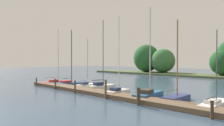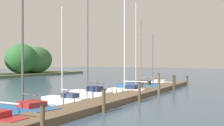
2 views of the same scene
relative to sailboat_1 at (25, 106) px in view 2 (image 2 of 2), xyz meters
name	(u,v)px [view 2 (image 2 of 2)]	position (x,y,z in m)	size (l,w,h in m)	color
dock_pier	(133,95)	(7.78, -2.23, -0.18)	(23.19, 1.80, 0.35)	brown
sailboat_1	(25,106)	(0.00, 0.00, 0.00)	(1.98, 4.22, 7.23)	#285684
sailboat_2	(64,98)	(3.18, 0.18, -0.02)	(1.03, 3.14, 5.82)	white
sailboat_3	(89,92)	(5.84, 0.20, 0.05)	(1.27, 3.51, 7.73)	silver
sailboat_4	(126,89)	(9.27, -0.91, 0.04)	(1.31, 3.26, 7.48)	silver
sailboat_5	(138,85)	(12.46, -0.46, 0.02)	(1.65, 3.99, 7.82)	#285684
sailboat_6	(142,84)	(14.70, 0.13, 0.00)	(1.17, 3.24, 6.51)	navy
sailboat_7	(154,82)	(17.66, -0.07, -0.10)	(1.10, 4.20, 5.38)	white
mooring_piling_0	(42,119)	(-2.32, -3.50, 0.17)	(0.19, 0.19, 1.03)	#4C3D28
mooring_piling_1	(104,101)	(1.98, -3.34, 0.25)	(0.20, 0.20, 1.19)	#4C3D28
mooring_piling_2	(139,92)	(5.95, -3.51, 0.28)	(0.19, 0.19, 1.26)	#4C3D28
mooring_piling_3	(159,84)	(10.02, -3.30, 0.45)	(0.21, 0.21, 1.60)	brown
mooring_piling_4	(174,83)	(13.54, -3.43, 0.30)	(0.29, 0.29, 1.29)	#3D3323
mooring_piling_5	(187,81)	(18.48, -3.36, 0.15)	(0.21, 0.21, 1.01)	#3D3323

